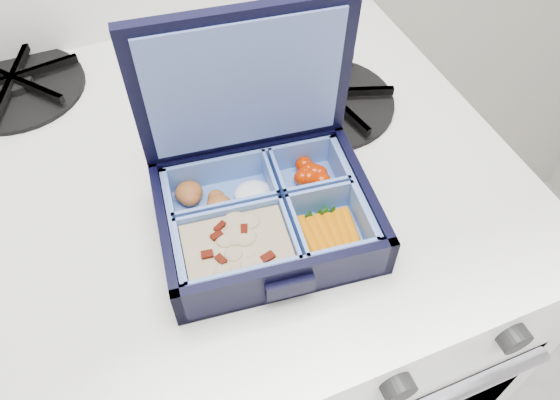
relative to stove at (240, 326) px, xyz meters
name	(u,v)px	position (x,y,z in m)	size (l,w,h in m)	color
stove	(240,326)	(0.00, 0.00, 0.00)	(0.63, 0.63, 0.95)	white
bento_box	(267,216)	(0.01, -0.14, 0.50)	(0.21, 0.16, 0.05)	black
burner_grate	(325,96)	(0.15, 0.02, 0.49)	(0.17, 0.17, 0.03)	black
burner_grate_rear	(15,84)	(-0.21, 0.19, 0.49)	(0.17, 0.17, 0.02)	black
fork	(250,134)	(0.04, 0.00, 0.48)	(0.02, 0.17, 0.01)	silver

